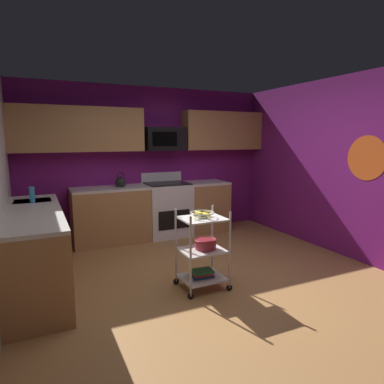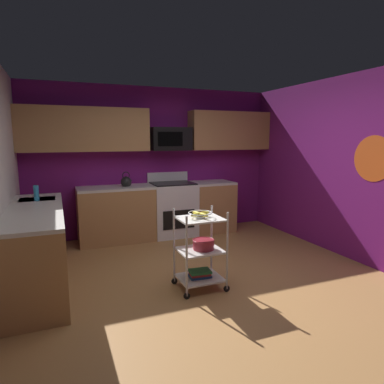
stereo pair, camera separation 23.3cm
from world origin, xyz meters
The scene contains 14 objects.
floor centered at (0.00, 0.00, -0.02)m, with size 4.40×4.80×0.04m, color #A87542.
wall_back centered at (0.00, 2.43, 1.30)m, with size 4.52×0.06×2.60m, color #751970.
wall_right centered at (2.23, 0.00, 1.30)m, with size 0.06×4.80×2.60m, color #751970.
wall_flower_decal centered at (2.20, -0.27, 1.45)m, with size 0.60×0.60×0.00m, color #E5591E.
counter_run centered at (-0.85, 1.49, 0.46)m, with size 3.57×2.77×0.92m.
oven_range centered at (0.24, 2.10, 0.48)m, with size 0.76×0.65×1.10m.
upper_cabinets centered at (-0.05, 2.23, 1.85)m, with size 4.40×0.33×0.70m.
microwave centered at (0.24, 2.21, 1.70)m, with size 0.70×0.39×0.40m.
rolling_cart centered at (-0.18, -0.09, 0.45)m, with size 0.55×0.44×0.91m.
fruit_bowl centered at (-0.18, -0.09, 0.88)m, with size 0.27×0.27×0.07m.
mixing_bowl_large centered at (-0.13, -0.09, 0.52)m, with size 0.25×0.25×0.11m.
book_stack centered at (-0.18, -0.09, 0.17)m, with size 0.26×0.19×0.08m.
kettle centered at (-0.58, 2.10, 1.00)m, with size 0.21×0.18×0.26m.
dish_soap_bottle centered at (-1.90, 1.21, 1.02)m, with size 0.06×0.06×0.20m, color #2D8CBF.
Camera 1 is at (-1.85, -3.39, 1.71)m, focal length 31.60 mm.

